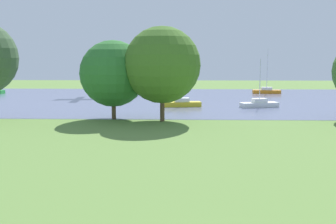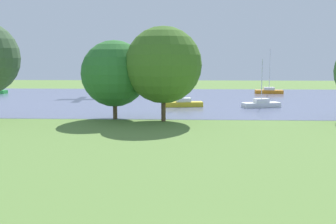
{
  "view_description": "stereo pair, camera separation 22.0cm",
  "coord_description": "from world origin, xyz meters",
  "px_view_note": "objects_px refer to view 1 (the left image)",
  "views": [
    {
      "loc": [
        -0.78,
        -9.46,
        6.15
      ],
      "look_at": [
        -1.64,
        15.78,
        2.72
      ],
      "focal_mm": 42.33,
      "sensor_mm": 36.0,
      "label": 1
    },
    {
      "loc": [
        -0.56,
        -9.45,
        6.15
      ],
      "look_at": [
        -1.64,
        15.78,
        2.72
      ],
      "focal_mm": 42.33,
      "sensor_mm": 36.0,
      "label": 2
    }
  ],
  "objects_px": {
    "tree_mid_shore": "(113,74)",
    "tree_east_far": "(162,65)",
    "sailboat_gray": "(127,91)",
    "sailboat_orange": "(267,91)",
    "sailboat_white": "(259,104)",
    "sailboat_yellow": "(182,103)"
  },
  "relations": [
    {
      "from": "sailboat_gray",
      "to": "sailboat_white",
      "type": "xyz_separation_m",
      "value": [
        19.59,
        -19.9,
        -0.0
      ]
    },
    {
      "from": "tree_mid_shore",
      "to": "tree_east_far",
      "type": "xyz_separation_m",
      "value": [
        5.01,
        -1.21,
        0.89
      ]
    },
    {
      "from": "sailboat_orange",
      "to": "sailboat_white",
      "type": "relative_size",
      "value": 1.3
    },
    {
      "from": "sailboat_gray",
      "to": "sailboat_yellow",
      "type": "height_order",
      "value": "sailboat_yellow"
    },
    {
      "from": "sailboat_white",
      "to": "tree_east_far",
      "type": "height_order",
      "value": "tree_east_far"
    },
    {
      "from": "sailboat_gray",
      "to": "sailboat_orange",
      "type": "xyz_separation_m",
      "value": [
        24.75,
        0.16,
        0.02
      ]
    },
    {
      "from": "tree_mid_shore",
      "to": "sailboat_orange",
      "type": "bearing_deg",
      "value": 54.19
    },
    {
      "from": "sailboat_orange",
      "to": "sailboat_gray",
      "type": "bearing_deg",
      "value": -179.64
    },
    {
      "from": "sailboat_white",
      "to": "tree_east_far",
      "type": "bearing_deg",
      "value": -135.56
    },
    {
      "from": "tree_mid_shore",
      "to": "sailboat_gray",
      "type": "bearing_deg",
      "value": 95.39
    },
    {
      "from": "sailboat_gray",
      "to": "tree_east_far",
      "type": "xyz_separation_m",
      "value": [
        7.86,
        -31.4,
        5.05
      ]
    },
    {
      "from": "tree_mid_shore",
      "to": "tree_east_far",
      "type": "distance_m",
      "value": 5.23
    },
    {
      "from": "sailboat_yellow",
      "to": "sailboat_gray",
      "type": "bearing_deg",
      "value": 116.71
    },
    {
      "from": "sailboat_gray",
      "to": "sailboat_orange",
      "type": "distance_m",
      "value": 24.75
    },
    {
      "from": "sailboat_white",
      "to": "sailboat_orange",
      "type": "bearing_deg",
      "value": 75.59
    },
    {
      "from": "sailboat_orange",
      "to": "sailboat_yellow",
      "type": "xyz_separation_m",
      "value": [
        -14.92,
        -19.68,
        0.0
      ]
    },
    {
      "from": "sailboat_white",
      "to": "sailboat_gray",
      "type": "bearing_deg",
      "value": 134.56
    },
    {
      "from": "sailboat_yellow",
      "to": "tree_east_far",
      "type": "xyz_separation_m",
      "value": [
        -1.96,
        -11.89,
        5.03
      ]
    },
    {
      "from": "sailboat_orange",
      "to": "tree_east_far",
      "type": "xyz_separation_m",
      "value": [
        -16.88,
        -31.56,
        5.04
      ]
    },
    {
      "from": "sailboat_gray",
      "to": "sailboat_white",
      "type": "distance_m",
      "value": 27.93
    },
    {
      "from": "sailboat_yellow",
      "to": "sailboat_white",
      "type": "height_order",
      "value": "sailboat_yellow"
    },
    {
      "from": "sailboat_white",
      "to": "tree_east_far",
      "type": "xyz_separation_m",
      "value": [
        -11.73,
        -11.5,
        5.06
      ]
    }
  ]
}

